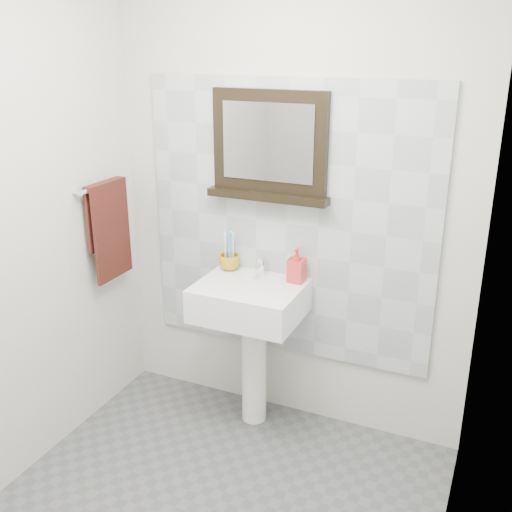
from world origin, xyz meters
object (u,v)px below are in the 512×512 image
Objects in this scene: soap_dispenser at (297,265)px; framed_mirror at (270,148)px; pedestal_sink at (250,315)px; hand_towel at (109,223)px; toothbrush_cup at (229,262)px.

soap_dispenser is 0.28× the size of framed_mirror.
soap_dispenser is at bearing 32.18° from pedestal_sink.
hand_towel is at bearing -162.34° from framed_mirror.
soap_dispenser is at bearing -16.80° from framed_mirror.
pedestal_sink is 8.51× the size of toothbrush_cup.
soap_dispenser is (0.40, -0.01, 0.05)m from toothbrush_cup.
toothbrush_cup is at bearing 19.47° from hand_towel.
soap_dispenser reaches higher than toothbrush_cup.
hand_towel is (-0.85, -0.27, -0.43)m from framed_mirror.
hand_towel is (-0.63, -0.22, 0.21)m from toothbrush_cup.
hand_towel reaches higher than soap_dispenser.
hand_towel is at bearing -167.47° from soap_dispenser.
framed_mirror reaches higher than soap_dispenser.
toothbrush_cup is 0.17× the size of framed_mirror.
hand_towel is at bearing -174.21° from pedestal_sink.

